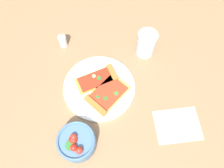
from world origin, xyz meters
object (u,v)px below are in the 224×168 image
pepper_shaker (63,40)px  paper_napkin (178,125)px  pizza_slice_far (106,96)px  pizza_slice_near (99,78)px  plate (99,87)px  salad_bowl (77,142)px  soda_glass (146,44)px

pepper_shaker → paper_napkin: bearing=63.0°
pepper_shaker → pizza_slice_far: bearing=48.1°
pizza_slice_near → plate: bearing=12.5°
salad_bowl → pepper_shaker: bearing=-156.5°
paper_napkin → soda_glass: bearing=-151.4°
plate → salad_bowl: size_ratio=2.15×
salad_bowl → paper_napkin: salad_bowl is taller
pizza_slice_far → pizza_slice_near: bearing=-148.8°
pizza_slice_near → paper_napkin: pizza_slice_near is taller
pizza_slice_near → soda_glass: size_ratio=1.55×
soda_glass → pizza_slice_far: bearing=-25.7°
salad_bowl → pizza_slice_near: bearing=176.3°
pizza_slice_far → pepper_shaker: pepper_shaker is taller
pizza_slice_near → salad_bowl: (0.25, -0.02, 0.01)m
pizza_slice_far → paper_napkin: (0.05, 0.28, -0.02)m
paper_napkin → pepper_shaker: pepper_shaker is taller
pizza_slice_far → paper_napkin: 0.28m
plate → pepper_shaker: 0.26m
pizza_slice_near → pepper_shaker: size_ratio=2.51×
pizza_slice_near → paper_napkin: 0.34m
plate → paper_napkin: 0.32m
pizza_slice_far → salad_bowl: salad_bowl is taller
paper_napkin → pizza_slice_near: bearing=-110.7°
plate → pizza_slice_far: pizza_slice_far is taller
pizza_slice_far → soda_glass: size_ratio=1.70×
pizza_slice_near → soda_glass: soda_glass is taller
plate → pepper_shaker: pepper_shaker is taller
soda_glass → pepper_shaker: size_ratio=1.62×
pizza_slice_near → pepper_shaker: (-0.14, -0.19, 0.01)m
salad_bowl → pepper_shaker: 0.43m
pizza_slice_far → plate: bearing=-136.1°
plate → salad_bowl: (0.22, -0.02, 0.03)m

